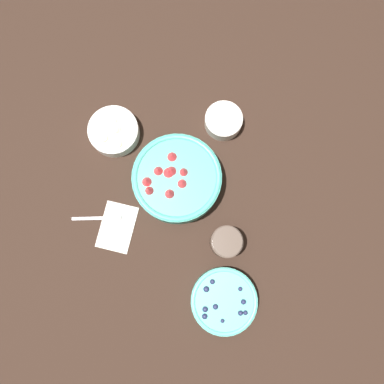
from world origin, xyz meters
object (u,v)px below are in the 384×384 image
object	(u,v)px
bowl_strawberries	(177,179)
bowl_bananas	(114,131)
bowl_cream	(224,120)
jar_chocolate	(226,242)
bowl_blueberries	(224,301)

from	to	relation	value
bowl_strawberries	bowl_bananas	size ratio (longest dim) A/B	1.70
bowl_cream	jar_chocolate	bearing A→B (deg)	7.42
bowl_blueberries	jar_chocolate	size ratio (longest dim) A/B	1.85
bowl_strawberries	bowl_bananas	xyz separation A→B (m)	(-0.12, -0.19, -0.02)
jar_chocolate	bowl_cream	bearing A→B (deg)	-172.58
jar_chocolate	bowl_strawberries	bearing A→B (deg)	-134.94
jar_chocolate	bowl_blueberries	bearing A→B (deg)	5.12
bowl_strawberries	bowl_cream	world-z (taller)	bowl_strawberries
bowl_strawberries	bowl_cream	size ratio (longest dim) A/B	2.26
bowl_blueberries	bowl_bananas	size ratio (longest dim) A/B	1.22
bowl_strawberries	jar_chocolate	distance (m)	0.21
bowl_blueberries	bowl_cream	xyz separation A→B (m)	(-0.49, -0.06, -0.00)
bowl_strawberries	bowl_blueberries	distance (m)	0.34
bowl_strawberries	bowl_blueberries	size ratio (longest dim) A/B	1.39
bowl_strawberries	bowl_cream	xyz separation A→B (m)	(-0.19, 0.11, -0.02)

